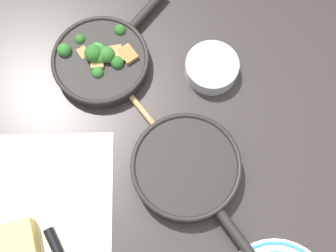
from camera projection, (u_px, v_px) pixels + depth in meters
ground_plane at (168, 188)px, 1.86m from camera, size 14.00×14.00×0.00m
dining_table_red at (168, 138)px, 1.25m from camera, size 1.10×0.94×0.72m
skillet_broccoli at (101, 59)px, 1.21m from camera, size 0.35×0.30×0.08m
skillet_eggs at (185, 169)px, 1.11m from camera, size 0.35×0.29×0.05m
wooden_spoon at (152, 124)px, 1.17m from camera, size 0.32×0.26×0.02m
parchment_sheet at (49, 207)px, 1.11m from camera, size 0.38×0.31×0.00m
grater_knife at (48, 231)px, 1.08m from camera, size 0.22×0.14×0.02m
cheese_block at (18, 242)px, 1.06m from camera, size 0.11×0.10×0.05m
prep_bowl_steel at (211, 68)px, 1.21m from camera, size 0.14×0.14×0.05m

